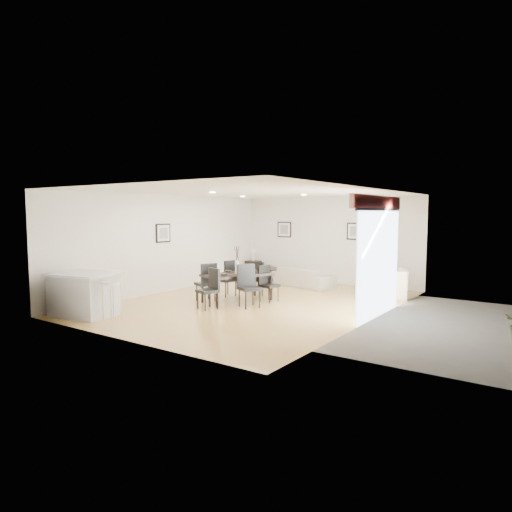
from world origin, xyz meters
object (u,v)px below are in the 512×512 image
Objects in this scene: dining_table at (237,276)px; bar_stool at (111,287)px; dining_chair_efar at (267,281)px; dining_chair_head at (210,286)px; side_table at (253,269)px; kitchen_island at (84,294)px; dining_chair_wnear at (207,280)px; coffee_table at (271,274)px; sofa at (303,277)px; dining_chair_foot at (260,276)px; dining_chair_enear at (248,283)px; dining_chair_wfar at (229,276)px; armchair at (383,283)px.

bar_stool is (-0.82, -3.14, 0.07)m from dining_table.
dining_chair_efar reaches higher than dining_table.
dining_chair_head is 2.26m from bar_stool.
side_table is 6.90m from kitchen_island.
kitchen_island is (-2.34, -3.57, -0.03)m from dining_chair_efar.
dining_chair_wnear is at bearing -122.47° from dining_table.
dining_chair_wnear is 4.00m from coffee_table.
dining_chair_foot is (-0.22, -1.96, 0.22)m from sofa.
side_table is (-0.92, 0.27, 0.08)m from coffee_table.
dining_chair_wnear is at bearing 90.15° from sofa.
coffee_table is 0.69× the size of kitchen_island.
dining_chair_enear is 1.12× the size of dining_chair_efar.
dining_chair_wfar is 1.18× the size of bar_stool.
dining_table is 2.09× the size of dining_chair_efar.
dining_chair_foot is at bearing 108.65° from dining_chair_head.
dining_chair_enear is at bearing -170.20° from dining_chair_efar.
coffee_table is 6.65m from bar_stool.
bar_stool is at bearing -78.93° from side_table.
dining_chair_wfar is (0.00, 0.86, 0.00)m from dining_chair_wnear.
dining_chair_head is 2.10m from dining_chair_foot.
armchair is at bearing -36.62° from dining_chair_efar.
dining_chair_wfar is 1.06× the size of dining_chair_foot.
sofa is at bearing 18.43° from dining_chair_efar.
dining_chair_wnear reaches higher than sofa.
dining_table is (-0.21, -3.01, 0.35)m from sofa.
side_table is (-2.77, 4.13, -0.28)m from dining_chair_enear.
armchair is 2.08× the size of side_table.
dining_chair_wnear reaches higher than bar_stool.
bar_stool is at bearing 168.08° from dining_chair_efar.
dining_chair_wnear is 4.49m from side_table.
dining_chair_wfar reaches higher than coffee_table.
dining_chair_wnear is at bearing 80.13° from dining_chair_foot.
armchair is at bearing -8.35° from dining_chair_enear.
dining_chair_wfar is at bearing 59.46° from dining_chair_foot.
dining_table is 0.72m from dining_chair_wfar.
armchair is at bearing -140.68° from dining_chair_foot.
dining_chair_wfar is (-3.42, -2.16, 0.16)m from armchair.
kitchen_island reaches higher than dining_chair_foot.
dining_chair_head is (-0.57, -1.48, 0.02)m from dining_chair_efar.
dining_chair_wnear is at bearing 56.17° from kitchen_island.
armchair reaches higher than sofa.
dining_table is 1.82× the size of coffee_table.
armchair is 4.18m from coffee_table.
kitchen_island reaches higher than bar_stool.
dining_chair_wnear is 1.18× the size of bar_stool.
sofa is 2.66m from armchair.
dining_chair_enear reaches higher than dining_chair_head.
dining_chair_head is at bearing 27.94° from armchair.
dining_chair_head is at bearing 67.52° from dining_chair_wnear.
bar_stool is (0.43, -6.62, 0.50)m from coffee_table.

